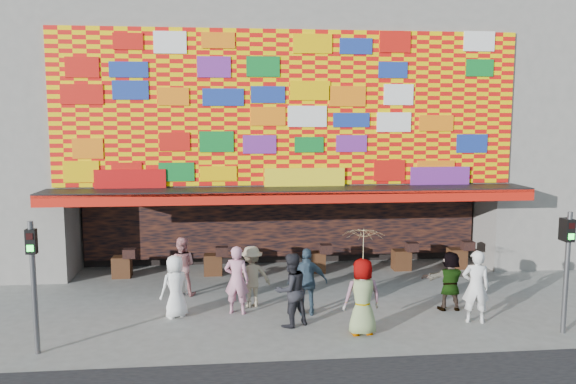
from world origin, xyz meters
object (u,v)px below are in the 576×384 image
ped_b (237,280)px  ped_c (291,290)px  ped_a (175,286)px  ped_f (450,281)px  ped_g (362,297)px  ped_d (252,276)px  ped_e (307,282)px  ped_h (476,287)px  signal_left (33,272)px  parasol (363,247)px  ped_i (181,266)px  signal_right (567,259)px

ped_b → ped_c: (1.34, -1.08, 0.01)m
ped_a → ped_f: (7.42, -0.16, -0.01)m
ped_b → ped_g: ped_g is taller
ped_d → ped_e: 1.67m
ped_g → ped_h: ped_h is taller
signal_left → ped_a: (2.85, 2.07, -1.03)m
ped_c → ped_e: bearing=-153.3°
ped_f → ped_g: (-2.80, -1.51, 0.12)m
ped_g → ped_h: 3.12m
ped_f → parasol: size_ratio=0.87×
ped_e → ped_i: bearing=-22.4°
signal_right → parasol: 4.95m
ped_c → ped_e: size_ratio=1.04×
ped_d → parasol: (2.59, -2.33, 1.30)m
ped_f → ped_c: bearing=13.2°
ped_a → ped_h: size_ratio=0.88×
signal_left → ped_d: size_ratio=1.75×
ped_h → ped_e: bearing=0.7°
ped_b → ped_g: size_ratio=0.99×
ped_i → ped_c: bearing=143.2°
ped_e → ped_g: size_ratio=0.96×
signal_right → ped_i: size_ratio=1.71×
signal_left → ped_b: size_ratio=1.62×
signal_left → ped_h: signal_left is taller
ped_g → ped_f: bearing=-157.6°
ped_c → ped_f: 4.54m
ped_b → ped_d: (0.42, 0.53, -0.07)m
ped_d → ped_g: bearing=123.4°
ped_a → ped_d: (2.03, 0.66, 0.03)m
ped_b → ped_i: ped_b is taller
ped_f → parasol: bearing=31.6°
signal_left → parasol: bearing=3.1°
signal_right → ped_e: bearing=162.5°
ped_c → parasol: bearing=127.1°
ped_c → parasol: 2.19m
ped_a → ped_c: 3.10m
ped_b → ped_d: bearing=-113.5°
ped_d → ped_h: size_ratio=0.91×
ped_c → ped_g: 1.82m
ped_i → ped_e: bearing=156.5°
ped_i → ped_b: bearing=139.4°
ped_a → ped_i: bearing=-123.2°
ped_c → signal_left: bearing=-18.4°
ped_f → ped_g: bearing=31.6°
ped_i → ped_h: bearing=165.4°
ped_a → ped_e: ped_e is taller
signal_left → ped_b: bearing=26.2°
ped_e → parasol: parasol is taller
signal_right → ped_f: bearing=138.1°
ped_a → ped_e: size_ratio=0.92×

